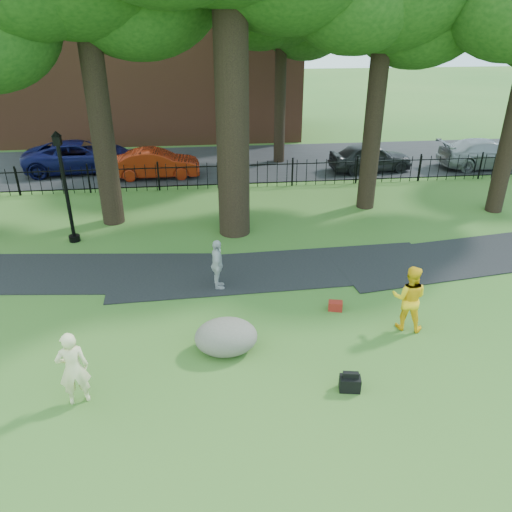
{
  "coord_description": "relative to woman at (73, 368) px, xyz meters",
  "views": [
    {
      "loc": [
        -1.08,
        -9.6,
        7.32
      ],
      "look_at": [
        0.22,
        2.0,
        1.49
      ],
      "focal_mm": 35.0,
      "sensor_mm": 36.0,
      "label": 1
    }
  ],
  "objects": [
    {
      "name": "ground",
      "position": [
        3.84,
        1.32,
        -0.85
      ],
      "size": [
        120.0,
        120.0,
        0.0
      ],
      "primitive_type": "plane",
      "color": "#2F6322",
      "rests_on": "ground"
    },
    {
      "name": "footpath",
      "position": [
        4.84,
        5.22,
        -0.85
      ],
      "size": [
        36.07,
        3.85,
        0.03
      ],
      "primitive_type": "cube",
      "rotation": [
        0.0,
        0.0,
        0.03
      ],
      "color": "black",
      "rests_on": "ground"
    },
    {
      "name": "street",
      "position": [
        3.84,
        17.32,
        -0.85
      ],
      "size": [
        80.0,
        7.0,
        0.02
      ],
      "primitive_type": "cube",
      "color": "black",
      "rests_on": "ground"
    },
    {
      "name": "iron_fence",
      "position": [
        3.84,
        13.32,
        -0.25
      ],
      "size": [
        44.0,
        0.04,
        1.2
      ],
      "color": "black",
      "rests_on": "ground"
    },
    {
      "name": "brick_building",
      "position": [
        -0.16,
        25.32,
        5.15
      ],
      "size": [
        18.0,
        8.0,
        12.0
      ],
      "primitive_type": "cube",
      "color": "brown",
      "rests_on": "ground"
    },
    {
      "name": "woman",
      "position": [
        0.0,
        0.0,
        0.0
      ],
      "size": [
        0.7,
        0.55,
        1.69
      ],
      "primitive_type": "imported",
      "rotation": [
        0.0,
        0.0,
        3.4
      ],
      "color": "beige",
      "rests_on": "ground"
    },
    {
      "name": "man",
      "position": [
        7.71,
        1.82,
        0.02
      ],
      "size": [
        1.04,
        0.95,
        1.74
      ],
      "primitive_type": "imported",
      "rotation": [
        0.0,
        0.0,
        2.72
      ],
      "color": "yellow",
      "rests_on": "ground"
    },
    {
      "name": "pedestrian",
      "position": [
        3.07,
        4.34,
        -0.09
      ],
      "size": [
        0.38,
        0.89,
        1.52
      ],
      "primitive_type": "imported",
      "rotation": [
        0.0,
        0.0,
        1.56
      ],
      "color": "#B1B1B6",
      "rests_on": "ground"
    },
    {
      "name": "boulder",
      "position": [
        3.13,
        1.38,
        -0.41
      ],
      "size": [
        1.82,
        1.65,
        0.87
      ],
      "primitive_type": "ellipsoid",
      "rotation": [
        0.0,
        0.0,
        -0.43
      ],
      "color": "#6C655A",
      "rests_on": "ground"
    },
    {
      "name": "lamppost",
      "position": [
        -1.78,
        8.17,
        1.03
      ],
      "size": [
        0.38,
        0.38,
        3.83
      ],
      "rotation": [
        0.0,
        0.0,
        -0.02
      ],
      "color": "black",
      "rests_on": "ground"
    },
    {
      "name": "backpack",
      "position": [
        5.66,
        -0.3,
        -0.68
      ],
      "size": [
        0.48,
        0.35,
        0.33
      ],
      "primitive_type": "cube",
      "rotation": [
        0.0,
        0.0,
        -0.18
      ],
      "color": "black",
      "rests_on": "ground"
    },
    {
      "name": "red_bag",
      "position": [
        6.16,
        2.81,
        -0.72
      ],
      "size": [
        0.42,
        0.32,
        0.26
      ],
      "primitive_type": "cube",
      "rotation": [
        0.0,
        0.0,
        -0.24
      ],
      "color": "maroon",
      "rests_on": "ground"
    },
    {
      "name": "red_sedan",
      "position": [
        0.62,
        15.29,
        -0.18
      ],
      "size": [
        4.06,
        1.44,
        1.34
      ],
      "primitive_type": "imported",
      "rotation": [
        0.0,
        0.0,
        1.58
      ],
      "color": "maroon",
      "rests_on": "ground"
    },
    {
      "name": "navy_van",
      "position": [
        -3.18,
        16.74,
        -0.11
      ],
      "size": [
        5.57,
        3.05,
        1.48
      ],
      "primitive_type": "imported",
      "rotation": [
        0.0,
        0.0,
        1.68
      ],
      "color": "#0C0F3E",
      "rests_on": "ground"
    },
    {
      "name": "grey_car",
      "position": [
        11.09,
        15.2,
        -0.16
      ],
      "size": [
        4.15,
        1.93,
        1.38
      ],
      "primitive_type": "imported",
      "rotation": [
        0.0,
        0.0,
        1.65
      ],
      "color": "black",
      "rests_on": "ground"
    },
    {
      "name": "silver_car",
      "position": [
        17.11,
        15.1,
        -0.14
      ],
      "size": [
        4.88,
        2.02,
        1.41
      ],
      "primitive_type": "imported",
      "rotation": [
        0.0,
        0.0,
        1.56
      ],
      "color": "gray",
      "rests_on": "ground"
    }
  ]
}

